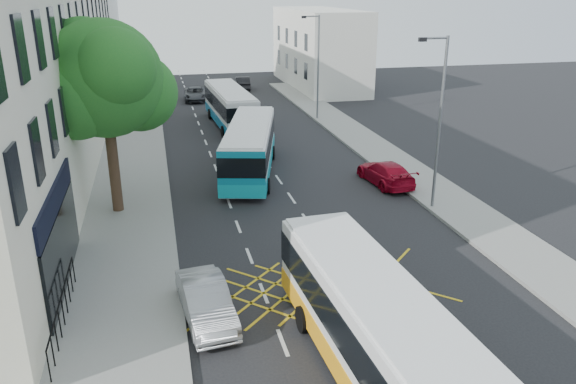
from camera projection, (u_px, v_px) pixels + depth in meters
pavement_left at (119, 211)px, 26.78m from camera, size 5.00×70.00×0.15m
pavement_right at (426, 185)px, 30.25m from camera, size 3.00×70.00×0.15m
terrace_main at (14, 50)px, 31.96m from camera, size 8.30×45.00×13.50m
terrace_far at (78, 38)px, 60.44m from camera, size 8.00×20.00×10.00m
building_right at (318, 48)px, 59.82m from camera, size 6.00×18.00×8.00m
street_tree at (104, 80)px, 24.61m from camera, size 6.30×5.70×8.80m
lamp_near at (439, 115)px, 25.67m from camera, size 1.45×0.15×8.00m
lamp_far at (317, 62)px, 43.94m from camera, size 1.45×0.15×8.00m
railings at (63, 309)px, 17.43m from camera, size 0.08×5.60×1.14m
bus_near at (378, 333)px, 14.82m from camera, size 2.95×10.43×2.90m
bus_mid at (250, 148)px, 31.99m from camera, size 4.85×10.54×2.89m
bus_far at (230, 106)px, 43.05m from camera, size 2.93×10.39×2.89m
parked_car_silver at (206, 301)px, 17.99m from camera, size 1.81×4.08×1.30m
red_hatchback at (385, 173)px, 30.50m from camera, size 2.18×4.51×1.27m
distant_car_grey at (195, 94)px, 53.15m from camera, size 2.31×4.51×1.22m
distant_car_dark at (243, 83)px, 58.91m from camera, size 1.82×4.16×1.33m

